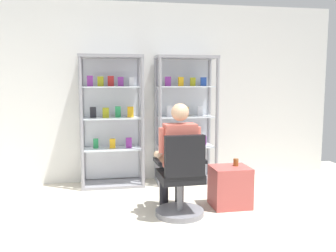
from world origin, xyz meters
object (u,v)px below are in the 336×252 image
(display_cabinet_right, at_px, (185,119))
(tea_glass, at_px, (236,162))
(office_chair, at_px, (181,183))
(storage_crate, at_px, (230,187))
(display_cabinet_left, at_px, (112,120))
(seated_shopkeeper, at_px, (178,152))

(display_cabinet_right, relative_size, tea_glass, 21.26)
(tea_glass, bearing_deg, display_cabinet_right, 106.80)
(office_chair, relative_size, storage_crate, 1.94)
(tea_glass, bearing_deg, display_cabinet_left, 140.44)
(display_cabinet_right, bearing_deg, storage_crate, -77.27)
(display_cabinet_right, distance_m, seated_shopkeeper, 1.40)
(office_chair, bearing_deg, seated_shopkeeper, 92.31)
(storage_crate, bearing_deg, seated_shopkeeper, -174.14)
(office_chair, bearing_deg, storage_crate, 19.20)
(display_cabinet_left, distance_m, office_chair, 1.74)
(tea_glass, bearing_deg, office_chair, -160.24)
(display_cabinet_right, height_order, seated_shopkeeper, display_cabinet_right)
(storage_crate, bearing_deg, tea_glass, 24.07)
(office_chair, height_order, tea_glass, office_chair)
(display_cabinet_left, distance_m, storage_crate, 2.00)
(display_cabinet_left, relative_size, office_chair, 1.98)
(office_chair, distance_m, tea_glass, 0.81)
(storage_crate, distance_m, tea_glass, 0.31)
(display_cabinet_right, height_order, tea_glass, display_cabinet_right)
(office_chair, distance_m, seated_shopkeeper, 0.36)
(office_chair, distance_m, storage_crate, 0.72)
(seated_shopkeeper, xyz_separation_m, storage_crate, (0.67, 0.07, -0.46))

